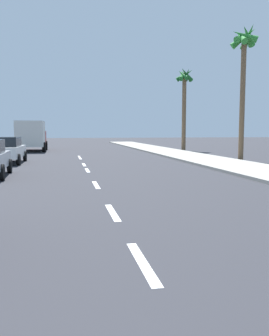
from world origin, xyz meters
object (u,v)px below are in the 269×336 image
Objects in this scene: parked_car_white at (6,149)px; delivery_truck at (31,135)px; palm_tree_far at (244,57)px; palm_tree_distant at (184,91)px.

delivery_truck is at bearing 89.14° from parked_car_white.
palm_tree_far reaches higher than delivery_truck.
parked_car_white is 0.54× the size of palm_tree_distant.
delivery_truck is 0.72× the size of palm_tree_far.
parked_car_white is 15.85m from palm_tree_far.
delivery_truck is (0.43, 12.75, 0.66)m from parked_car_white.
palm_tree_distant reaches higher than parked_car_white.
delivery_truck is 0.78× the size of palm_tree_distant.
palm_tree_distant is (14.91, 11.16, 4.93)m from parked_car_white.
palm_tree_far is 11.98m from palm_tree_distant.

